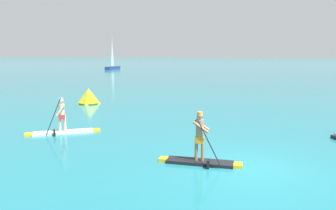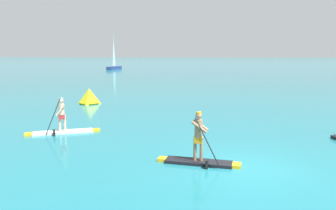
{
  "view_description": "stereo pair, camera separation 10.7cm",
  "coord_description": "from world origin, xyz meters",
  "px_view_note": "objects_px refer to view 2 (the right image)",
  "views": [
    {
      "loc": [
        -1.45,
        -10.33,
        3.73
      ],
      "look_at": [
        -3.49,
        7.25,
        0.85
      ],
      "focal_mm": 34.77,
      "sensor_mm": 36.0,
      "label": 1
    },
    {
      "loc": [
        -1.34,
        -10.32,
        3.73
      ],
      "look_at": [
        -3.49,
        7.25,
        0.85
      ],
      "focal_mm": 34.77,
      "sensor_mm": 36.0,
      "label": 2
    }
  ],
  "objects_px": {
    "race_marker_buoy": "(89,97)",
    "sailboat_left_horizon": "(114,64)",
    "paddleboarder_mid_center": "(199,152)",
    "paddleboarder_near_left": "(62,126)"
  },
  "relations": [
    {
      "from": "paddleboarder_near_left",
      "to": "sailboat_left_horizon",
      "type": "bearing_deg",
      "value": -99.23
    },
    {
      "from": "paddleboarder_near_left",
      "to": "sailboat_left_horizon",
      "type": "relative_size",
      "value": 0.44
    },
    {
      "from": "paddleboarder_near_left",
      "to": "paddleboarder_mid_center",
      "type": "bearing_deg",
      "value": 128.7
    },
    {
      "from": "race_marker_buoy",
      "to": "sailboat_left_horizon",
      "type": "xyz_separation_m",
      "value": [
        -11.79,
        46.81,
        0.61
      ]
    },
    {
      "from": "paddleboarder_mid_center",
      "to": "sailboat_left_horizon",
      "type": "bearing_deg",
      "value": 116.3
    },
    {
      "from": "paddleboarder_near_left",
      "to": "paddleboarder_mid_center",
      "type": "xyz_separation_m",
      "value": [
        6.42,
        -3.44,
        0.08
      ]
    },
    {
      "from": "race_marker_buoy",
      "to": "sailboat_left_horizon",
      "type": "bearing_deg",
      "value": 104.14
    },
    {
      "from": "paddleboarder_near_left",
      "to": "race_marker_buoy",
      "type": "distance_m",
      "value": 8.86
    },
    {
      "from": "paddleboarder_mid_center",
      "to": "paddleboarder_near_left",
      "type": "bearing_deg",
      "value": 159.25
    },
    {
      "from": "paddleboarder_mid_center",
      "to": "race_marker_buoy",
      "type": "relative_size",
      "value": 1.94
    }
  ]
}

